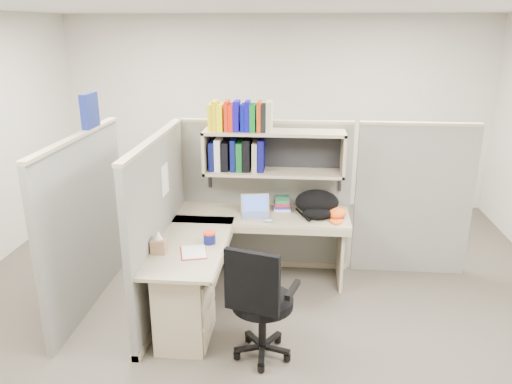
# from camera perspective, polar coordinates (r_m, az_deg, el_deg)

# --- Properties ---
(ground) EXTENTS (6.00, 6.00, 0.00)m
(ground) POSITION_cam_1_polar(r_m,az_deg,el_deg) (4.85, 0.20, -13.04)
(ground) COLOR #38342B
(ground) RESTS_ON ground
(room_shell) EXTENTS (6.00, 6.00, 6.00)m
(room_shell) POSITION_cam_1_polar(r_m,az_deg,el_deg) (4.24, 0.22, 5.97)
(room_shell) COLOR beige
(room_shell) RESTS_ON ground
(cubicle) EXTENTS (3.79, 1.84, 1.95)m
(cubicle) POSITION_cam_1_polar(r_m,az_deg,el_deg) (4.91, -3.62, -0.95)
(cubicle) COLOR slate
(cubicle) RESTS_ON ground
(desk) EXTENTS (1.74, 1.75, 0.73)m
(desk) POSITION_cam_1_polar(r_m,az_deg,el_deg) (4.44, -5.44, -9.83)
(desk) COLOR gray
(desk) RESTS_ON ground
(laptop) EXTENTS (0.33, 0.33, 0.21)m
(laptop) POSITION_cam_1_polar(r_m,az_deg,el_deg) (4.96, -0.01, -1.65)
(laptop) COLOR #A9A9AD
(laptop) RESTS_ON desk
(backpack) EXTENTS (0.46, 0.37, 0.26)m
(backpack) POSITION_cam_1_polar(r_m,az_deg,el_deg) (4.97, 6.99, -1.40)
(backpack) COLOR black
(backpack) RESTS_ON desk
(orange_cap) EXTENTS (0.20, 0.23, 0.11)m
(orange_cap) POSITION_cam_1_polar(r_m,az_deg,el_deg) (4.99, 9.16, -2.36)
(orange_cap) COLOR #F65B15
(orange_cap) RESTS_ON desk
(snack_canister) EXTENTS (0.11, 0.11, 0.11)m
(snack_canister) POSITION_cam_1_polar(r_m,az_deg,el_deg) (4.38, -5.34, -5.18)
(snack_canister) COLOR #0E1453
(snack_canister) RESTS_ON desk
(tissue_box) EXTENTS (0.13, 0.13, 0.19)m
(tissue_box) POSITION_cam_1_polar(r_m,az_deg,el_deg) (4.26, -11.06, -5.60)
(tissue_box) COLOR #977355
(tissue_box) RESTS_ON desk
(mouse) EXTENTS (0.10, 0.07, 0.03)m
(mouse) POSITION_cam_1_polar(r_m,az_deg,el_deg) (4.84, 1.43, -3.28)
(mouse) COLOR #8BA4C5
(mouse) RESTS_ON desk
(paper_cup) EXTENTS (0.08, 0.08, 0.10)m
(paper_cup) POSITION_cam_1_polar(r_m,az_deg,el_deg) (5.12, 0.58, -1.64)
(paper_cup) COLOR silver
(paper_cup) RESTS_ON desk
(book_stack) EXTENTS (0.19, 0.24, 0.11)m
(book_stack) POSITION_cam_1_polar(r_m,az_deg,el_deg) (5.19, 2.99, -1.28)
(book_stack) COLOR gray
(book_stack) RESTS_ON desk
(loose_paper) EXTENTS (0.26, 0.31, 0.00)m
(loose_paper) POSITION_cam_1_polar(r_m,az_deg,el_deg) (4.26, -7.12, -6.79)
(loose_paper) COLOR white
(loose_paper) RESTS_ON desk
(task_chair) EXTENTS (0.58, 0.54, 1.02)m
(task_chair) POSITION_cam_1_polar(r_m,az_deg,el_deg) (4.01, 0.51, -14.39)
(task_chair) COLOR black
(task_chair) RESTS_ON ground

